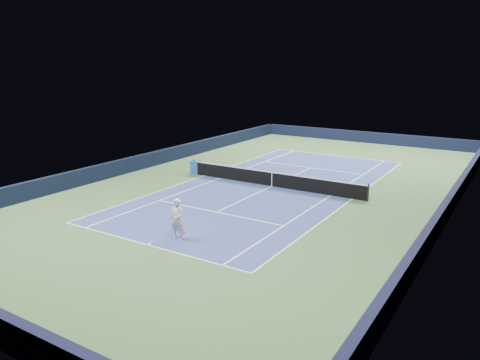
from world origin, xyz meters
The scene contains 19 objects.
ground centered at (0.00, 0.00, 0.00)m, with size 40.00×40.00×0.00m, color #36562F.
wall_far centered at (0.00, 19.82, 0.55)m, with size 22.00×0.35×1.10m, color black.
wall_right centered at (10.82, 0.00, 0.55)m, with size 0.35×40.00×1.10m, color black.
wall_left centered at (-10.82, 0.00, 0.55)m, with size 0.35×40.00×1.10m, color black.
court_surface centered at (0.00, 0.00, 0.00)m, with size 10.97×23.77×0.01m, color navy.
baseline_far centered at (0.00, 11.88, 0.01)m, with size 10.97×0.08×0.00m, color white.
baseline_near centered at (0.00, -11.88, 0.01)m, with size 10.97×0.08×0.00m, color white.
sideline_doubles_right centered at (5.49, 0.00, 0.01)m, with size 0.08×23.77×0.00m, color white.
sideline_doubles_left centered at (-5.49, 0.00, 0.01)m, with size 0.08×23.77×0.00m, color white.
sideline_singles_right centered at (4.12, 0.00, 0.01)m, with size 0.08×23.77×0.00m, color white.
sideline_singles_left centered at (-4.12, 0.00, 0.01)m, with size 0.08×23.77×0.00m, color white.
service_line_far centered at (0.00, 6.40, 0.01)m, with size 8.23×0.08×0.00m, color white.
service_line_near centered at (0.00, -6.40, 0.01)m, with size 8.23×0.08×0.00m, color white.
center_service_line centered at (0.00, 0.00, 0.01)m, with size 0.08×12.80×0.00m, color white.
center_mark_far centered at (0.00, 11.73, 0.01)m, with size 0.08×0.30×0.00m, color white.
center_mark_near centered at (0.00, -11.73, 0.01)m, with size 0.08×0.30×0.00m, color white.
tennis_net centered at (0.00, 0.00, 0.50)m, with size 12.90×0.10×1.07m.
sponsor_cube centered at (-6.40, 0.17, 0.49)m, with size 0.66×0.61×0.98m.
tennis_player centered at (0.73, -10.58, 0.97)m, with size 0.87×1.30×2.11m.
Camera 1 is at (13.98, -26.32, 8.09)m, focal length 35.00 mm.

